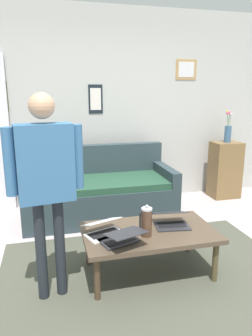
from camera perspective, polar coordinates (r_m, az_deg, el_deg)
ground_plane at (r=2.85m, az=3.89°, el=-19.91°), size 7.68×7.68×0.00m
area_rug at (r=2.89m, az=4.76°, el=-19.29°), size 2.61×1.92×0.01m
back_wall at (r=4.52m, az=-4.60°, el=10.84°), size 7.04×0.11×2.70m
couch at (r=4.07m, az=-4.94°, el=-4.48°), size 1.88×0.86×0.88m
coffee_table at (r=2.80m, az=4.23°, el=-12.04°), size 1.15×0.67×0.40m
laptop_left at (r=2.88m, az=8.26°, el=-9.58°), size 0.33×0.30×0.14m
laptop_center at (r=2.54m, az=-0.98°, el=-12.56°), size 0.39×0.42×0.13m
laptop_right at (r=2.69m, az=-4.04°, el=-11.18°), size 0.38×0.35×0.14m
french_press at (r=2.63m, az=3.83°, el=-9.74°), size 0.11×0.09×0.28m
side_shelf at (r=4.97m, az=17.58°, el=-0.33°), size 0.42×0.32×0.85m
flower_vase at (r=4.87m, az=18.06°, el=6.30°), size 0.10×0.10×0.47m
person_standing at (r=2.33m, az=-14.42°, el=-0.82°), size 0.56×0.23×1.57m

